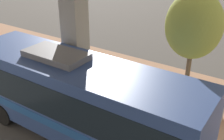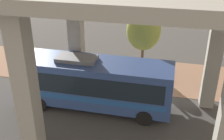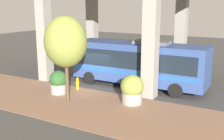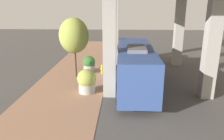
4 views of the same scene
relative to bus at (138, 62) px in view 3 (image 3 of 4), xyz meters
name	(u,v)px [view 3 (image 3 of 4)]	position (x,y,z in m)	size (l,w,h in m)	color
ground_plane	(89,89)	(-2.43, 2.85, -1.92)	(80.00, 80.00, 0.00)	#474442
sidewalk_strip	(63,101)	(-5.43, 2.85, -1.91)	(6.00, 40.00, 0.02)	#936B51
bus	(138,62)	(0.00, 0.00, 0.00)	(2.79, 10.15, 3.54)	#334C8C
fire_hydrant	(77,84)	(-2.97, 3.47, -1.46)	(0.42, 0.20, 0.92)	gold
planter_front	(132,90)	(-3.70, -1.25, -1.01)	(1.45, 1.45, 1.85)	#9E998E
planter_middle	(59,82)	(-4.31, 4.11, -1.12)	(1.21, 1.21, 1.63)	#9E998E
street_tree_near	(66,42)	(-5.35, 2.51, 1.91)	(2.64, 2.64, 5.43)	brown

